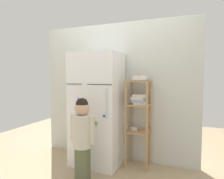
% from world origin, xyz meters
% --- Properties ---
extents(ground_plane, '(6.00, 6.00, 0.00)m').
position_xyz_m(ground_plane, '(0.00, 0.00, 0.00)').
color(ground_plane, tan).
extents(kitchen_wall_back, '(2.59, 0.03, 2.18)m').
position_xyz_m(kitchen_wall_back, '(0.00, 0.34, 1.09)').
color(kitchen_wall_back, silver).
rests_on(kitchen_wall_back, ground).
extents(refrigerator, '(0.72, 0.61, 1.68)m').
position_xyz_m(refrigerator, '(-0.18, 0.02, 0.84)').
color(refrigerator, white).
rests_on(refrigerator, ground).
extents(child_standing, '(0.34, 0.25, 1.06)m').
position_xyz_m(child_standing, '(-0.14, -0.50, 0.64)').
color(child_standing, '#5C6243').
rests_on(child_standing, ground).
extents(pantry_shelf_unit, '(0.34, 0.31, 1.28)m').
position_xyz_m(pantry_shelf_unit, '(0.43, 0.16, 0.82)').
color(pantry_shelf_unit, tan).
rests_on(pantry_shelf_unit, ground).
extents(fruit_bin, '(0.21, 0.17, 0.08)m').
position_xyz_m(fruit_bin, '(0.45, 0.16, 1.31)').
color(fruit_bin, white).
rests_on(fruit_bin, pantry_shelf_unit).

